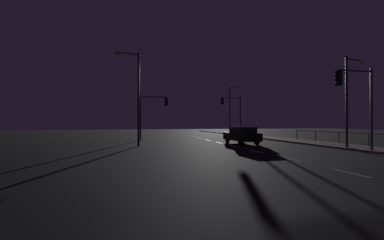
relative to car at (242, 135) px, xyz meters
The scene contains 11 objects.
ground_plane 2.60m from the car, 131.92° to the right, with size 112.00×112.00×0.00m, color black.
sidewalk_right 6.93m from the car, 15.43° to the right, with size 2.99×77.00×0.14m, color gray.
lane_markings_center 2.48m from the car, 134.64° to the left, with size 0.14×50.00×0.01m.
lane_edge_line 5.89m from the car, 32.88° to the left, with size 0.14×53.00×0.01m.
car is the anchor object (origin of this frame).
traffic_light_overhead_east 15.10m from the car, 72.21° to the left, with size 3.17×0.36×5.70m.
traffic_light_near_right 10.68m from the car, 137.38° to the left, with size 3.10×0.60×5.06m.
traffic_light_far_left 10.02m from the car, 62.47° to the right, with size 2.87×0.34×5.45m.
street_lamp_mid_block 22.09m from the car, 71.69° to the left, with size 0.76×2.30×7.93m.
street_lamp_across_street 10.39m from the car, behind, with size 2.05×0.81×7.74m.
street_lamp_median 9.25m from the car, 46.88° to the right, with size 1.99×0.58×6.70m.
Camera 1 is at (-8.28, -3.91, 1.97)m, focal length 25.30 mm.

